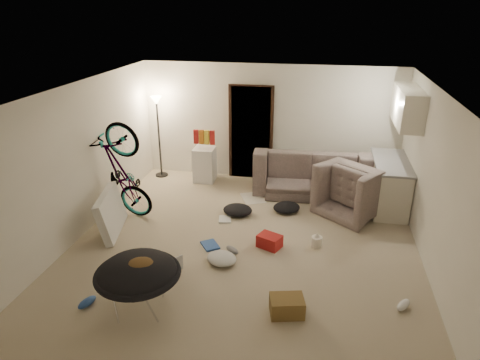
% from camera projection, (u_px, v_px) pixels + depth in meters
% --- Properties ---
extents(floor, '(5.50, 6.00, 0.02)m').
position_uv_depth(floor, '(244.00, 247.00, 6.92)').
color(floor, '#B7A98D').
rests_on(floor, ground).
extents(ceiling, '(5.50, 6.00, 0.02)m').
position_uv_depth(ceiling, '(244.00, 91.00, 5.95)').
color(ceiling, white).
rests_on(ceiling, wall_back).
extents(wall_back, '(5.50, 0.02, 2.50)m').
position_uv_depth(wall_back, '(270.00, 123.00, 9.17)').
color(wall_back, white).
rests_on(wall_back, floor).
extents(wall_front, '(5.50, 0.02, 2.50)m').
position_uv_depth(wall_front, '(180.00, 301.00, 3.71)').
color(wall_front, white).
rests_on(wall_front, floor).
extents(wall_left, '(0.02, 6.00, 2.50)m').
position_uv_depth(wall_left, '(77.00, 162.00, 6.93)').
color(wall_left, white).
rests_on(wall_left, floor).
extents(wall_right, '(0.02, 6.00, 2.50)m').
position_uv_depth(wall_right, '(439.00, 189.00, 5.95)').
color(wall_right, white).
rests_on(wall_right, floor).
extents(doorway, '(0.85, 0.10, 2.04)m').
position_uv_depth(doorway, '(251.00, 133.00, 9.29)').
color(doorway, black).
rests_on(doorway, floor).
extents(door_trim, '(0.97, 0.04, 2.10)m').
position_uv_depth(door_trim, '(251.00, 134.00, 9.26)').
color(door_trim, black).
rests_on(door_trim, floor).
extents(floor_lamp, '(0.28, 0.28, 1.81)m').
position_uv_depth(floor_lamp, '(158.00, 119.00, 9.24)').
color(floor_lamp, black).
rests_on(floor_lamp, floor).
extents(kitchen_counter, '(0.60, 1.50, 0.88)m').
position_uv_depth(kitchen_counter, '(389.00, 185.00, 8.13)').
color(kitchen_counter, silver).
rests_on(kitchen_counter, floor).
extents(counter_top, '(0.64, 1.54, 0.04)m').
position_uv_depth(counter_top, '(392.00, 162.00, 7.95)').
color(counter_top, gray).
rests_on(counter_top, kitchen_counter).
extents(kitchen_uppers, '(0.38, 1.40, 0.65)m').
position_uv_depth(kitchen_uppers, '(408.00, 107.00, 7.53)').
color(kitchen_uppers, silver).
rests_on(kitchen_uppers, wall_right).
extents(sofa, '(2.37, 1.05, 0.68)m').
position_uv_depth(sofa, '(311.00, 175.00, 8.84)').
color(sofa, '#333932').
rests_on(sofa, floor).
extents(armchair, '(1.45, 1.43, 0.71)m').
position_uv_depth(armchair, '(358.00, 194.00, 7.96)').
color(armchair, '#333932').
rests_on(armchair, floor).
extents(bicycle, '(1.99, 1.11, 1.09)m').
position_uv_depth(bicycle, '(124.00, 193.00, 7.67)').
color(bicycle, black).
rests_on(bicycle, floor).
extents(book_asset, '(0.29, 0.28, 0.02)m').
position_uv_depth(book_asset, '(173.00, 272.00, 6.25)').
color(book_asset, '#AA1B19').
rests_on(book_asset, floor).
extents(mini_fridge, '(0.45, 0.45, 0.75)m').
position_uv_depth(mini_fridge, '(205.00, 165.00, 9.33)').
color(mini_fridge, white).
rests_on(mini_fridge, floor).
extents(snack_box_0, '(0.11, 0.08, 0.30)m').
position_uv_depth(snack_box_0, '(196.00, 137.00, 9.11)').
color(snack_box_0, '#AA1B19').
rests_on(snack_box_0, mini_fridge).
extents(snack_box_1, '(0.11, 0.08, 0.30)m').
position_uv_depth(snack_box_1, '(201.00, 137.00, 9.09)').
color(snack_box_1, '#B75F16').
rests_on(snack_box_1, mini_fridge).
extents(snack_box_2, '(0.11, 0.08, 0.30)m').
position_uv_depth(snack_box_2, '(207.00, 137.00, 9.07)').
color(snack_box_2, yellow).
rests_on(snack_box_2, mini_fridge).
extents(snack_box_3, '(0.11, 0.08, 0.30)m').
position_uv_depth(snack_box_3, '(212.00, 138.00, 9.05)').
color(snack_box_3, '#AA1B19').
rests_on(snack_box_3, mini_fridge).
extents(saucer_chair, '(1.07, 1.07, 0.76)m').
position_uv_depth(saucer_chair, '(139.00, 280.00, 5.32)').
color(saucer_chair, silver).
rests_on(saucer_chair, floor).
extents(hoodie, '(0.60, 0.56, 0.22)m').
position_uv_depth(hoodie, '(140.00, 268.00, 5.21)').
color(hoodie, '#4D351A').
rests_on(hoodie, saucer_chair).
extents(sofa_drape, '(0.58, 0.49, 0.28)m').
position_uv_depth(sofa_drape, '(265.00, 163.00, 8.93)').
color(sofa_drape, black).
rests_on(sofa_drape, sofa).
extents(tv_box, '(0.51, 1.12, 0.73)m').
position_uv_depth(tv_box, '(111.00, 213.00, 7.23)').
color(tv_box, silver).
rests_on(tv_box, floor).
extents(drink_case_a, '(0.48, 0.39, 0.24)m').
position_uv_depth(drink_case_a, '(287.00, 306.00, 5.37)').
color(drink_case_a, brown).
rests_on(drink_case_a, floor).
extents(drink_case_b, '(0.44, 0.39, 0.21)m').
position_uv_depth(drink_case_b, '(270.00, 241.00, 6.86)').
color(drink_case_b, '#AA1B19').
rests_on(drink_case_b, floor).
extents(juicer, '(0.18, 0.18, 0.25)m').
position_uv_depth(juicer, '(317.00, 241.00, 6.87)').
color(juicer, white).
rests_on(juicer, floor).
extents(newspaper, '(0.61, 0.68, 0.01)m').
position_uv_depth(newspaper, '(253.00, 198.00, 8.62)').
color(newspaper, beige).
rests_on(newspaper, floor).
extents(book_blue, '(0.37, 0.39, 0.03)m').
position_uv_depth(book_blue, '(210.00, 245.00, 6.92)').
color(book_blue, '#2D54A4').
rests_on(book_blue, floor).
extents(book_white, '(0.27, 0.32, 0.03)m').
position_uv_depth(book_white, '(225.00, 219.00, 7.75)').
color(book_white, silver).
rests_on(book_white, floor).
extents(shoe_0, '(0.32, 0.17, 0.11)m').
position_uv_depth(shoe_0, '(285.00, 189.00, 8.92)').
color(shoe_0, '#2D54A4').
rests_on(shoe_0, floor).
extents(shoe_2, '(0.20, 0.30, 0.10)m').
position_uv_depth(shoe_2, '(87.00, 302.00, 5.55)').
color(shoe_2, '#2D54A4').
rests_on(shoe_2, floor).
extents(shoe_3, '(0.28, 0.25, 0.10)m').
position_uv_depth(shoe_3, '(232.00, 250.00, 6.72)').
color(shoe_3, slate).
rests_on(shoe_3, floor).
extents(shoe_4, '(0.25, 0.29, 0.10)m').
position_uv_depth(shoe_4, '(403.00, 305.00, 5.50)').
color(shoe_4, white).
rests_on(shoe_4, floor).
extents(clothes_lump_a, '(0.57, 0.50, 0.17)m').
position_uv_depth(clothes_lump_a, '(238.00, 210.00, 7.93)').
color(clothes_lump_a, black).
rests_on(clothes_lump_a, floor).
extents(clothes_lump_b, '(0.67, 0.64, 0.16)m').
position_uv_depth(clothes_lump_b, '(287.00, 207.00, 8.05)').
color(clothes_lump_b, black).
rests_on(clothes_lump_b, floor).
extents(clothes_lump_c, '(0.59, 0.55, 0.14)m').
position_uv_depth(clothes_lump_c, '(222.00, 258.00, 6.46)').
color(clothes_lump_c, silver).
rests_on(clothes_lump_c, floor).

